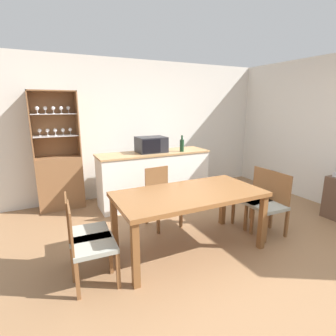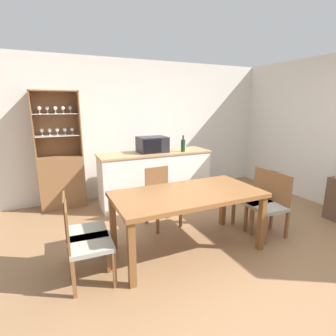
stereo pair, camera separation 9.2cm
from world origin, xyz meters
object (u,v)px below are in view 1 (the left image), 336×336
object	(u,v)px
display_cabinet	(60,174)
wine_bottle	(182,145)
dining_chair_side_left_near	(89,245)
microwave	(151,144)
dining_chair_side_left_far	(85,233)
dining_chair_head_far	(162,197)
dining_chair_side_right_near	(270,204)
dining_chair_side_right_far	(255,198)
dining_table	(189,198)

from	to	relation	value
display_cabinet	wine_bottle	size ratio (longest dim) A/B	6.80
dining_chair_side_left_near	microwave	xyz separation A→B (m)	(1.41, 1.80, 0.64)
wine_bottle	dining_chair_side_left_far	bearing A→B (deg)	-144.98
dining_chair_head_far	wine_bottle	bearing A→B (deg)	-139.83
microwave	display_cabinet	bearing A→B (deg)	162.67
dining_chair_side_left_far	dining_chair_side_right_near	bearing A→B (deg)	87.34
dining_chair_side_right_far	microwave	world-z (taller)	microwave
dining_chair_side_left_far	microwave	bearing A→B (deg)	141.22
dining_chair_side_right_near	dining_table	bearing A→B (deg)	85.39
display_cabinet	dining_chair_side_left_near	xyz separation A→B (m)	(0.08, -2.27, -0.17)
display_cabinet	dining_chair_side_right_near	distance (m)	3.36
dining_chair_side_left_far	dining_chair_side_left_near	size ratio (longest dim) A/B	1.00
dining_chair_side_right_far	wine_bottle	distance (m)	1.55
dining_chair_head_far	microwave	world-z (taller)	microwave
display_cabinet	dining_chair_side_left_far	distance (m)	2.01
dining_chair_side_left_far	dining_chair_side_right_far	distance (m)	2.39
dining_chair_side_right_far	dining_table	bearing A→B (deg)	93.77
dining_chair_side_right_far	wine_bottle	world-z (taller)	wine_bottle
dining_chair_side_left_near	wine_bottle	distance (m)	2.58
microwave	wine_bottle	world-z (taller)	wine_bottle
display_cabinet	dining_chair_side_left_far	bearing A→B (deg)	-87.73
dining_table	wine_bottle	world-z (taller)	wine_bottle
dining_chair_side_right_far	dining_chair_side_left_far	bearing A→B (deg)	87.28
microwave	wine_bottle	distance (m)	0.54
dining_chair_side_right_far	dining_chair_side_left_near	distance (m)	2.40
dining_table	microwave	world-z (taller)	microwave
dining_chair_head_far	microwave	size ratio (longest dim) A/B	1.70
dining_chair_side_left_near	dining_table	bearing A→B (deg)	98.89
wine_bottle	dining_chair_side_right_far	bearing A→B (deg)	-70.71
dining_chair_side_left_far	wine_bottle	distance (m)	2.42
dining_chair_side_right_far	display_cabinet	bearing A→B (deg)	48.23
display_cabinet	dining_chair_head_far	size ratio (longest dim) A/B	2.32
dining_chair_side_right_near	wine_bottle	size ratio (longest dim) A/B	2.93
dining_chair_head_far	dining_chair_side_right_near	bearing A→B (deg)	138.72
display_cabinet	dining_chair_side_right_far	bearing A→B (deg)	-39.07
wine_bottle	dining_chair_side_left_near	bearing A→B (deg)	-139.96
dining_chair_side_left_far	dining_chair_side_right_near	world-z (taller)	same
dining_chair_head_far	wine_bottle	size ratio (longest dim) A/B	2.93
dining_chair_side_left_near	wine_bottle	world-z (taller)	wine_bottle
dining_chair_head_far	dining_chair_side_left_near	bearing A→B (deg)	32.59
dining_table	dining_chair_side_left_near	size ratio (longest dim) A/B	2.07
dining_chair_side_right_near	microwave	world-z (taller)	microwave
dining_chair_side_left_near	dining_chair_side_right_near	xyz separation A→B (m)	(2.39, -0.00, 0.00)
dining_chair_side_left_near	dining_chair_head_far	xyz separation A→B (m)	(1.19, 0.90, 0.00)
dining_chair_side_left_far	dining_chair_head_far	world-z (taller)	same
dining_chair_side_left_far	wine_bottle	bearing A→B (deg)	128.83
dining_chair_side_right_far	dining_chair_side_right_near	bearing A→B (deg)	177.31
display_cabinet	dining_chair_side_left_far	world-z (taller)	display_cabinet
dining_chair_side_left_near	dining_chair_head_far	size ratio (longest dim) A/B	1.00
dining_chair_head_far	microwave	xyz separation A→B (m)	(0.22, 0.91, 0.64)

